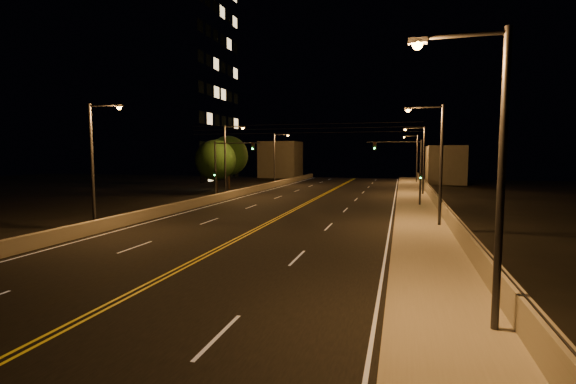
% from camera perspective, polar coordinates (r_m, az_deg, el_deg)
% --- Properties ---
extents(ground, '(160.00, 160.00, 0.00)m').
position_cam_1_polar(ground, '(13.65, -30.68, -17.11)').
color(ground, black).
rests_on(ground, ground).
extents(road, '(18.00, 120.00, 0.02)m').
position_cam_1_polar(road, '(30.55, -2.64, -4.24)').
color(road, black).
rests_on(road, ground).
extents(sidewalk, '(3.60, 120.00, 0.30)m').
position_cam_1_polar(sidewalk, '(29.13, 18.09, -4.68)').
color(sidewalk, gray).
rests_on(sidewalk, ground).
extents(curb, '(0.14, 120.00, 0.15)m').
position_cam_1_polar(curb, '(29.10, 14.40, -4.74)').
color(curb, gray).
rests_on(curb, ground).
extents(parapet_wall, '(0.30, 120.00, 1.00)m').
position_cam_1_polar(parapet_wall, '(29.16, 21.37, -3.47)').
color(parapet_wall, gray).
rests_on(parapet_wall, sidewalk).
extents(jersey_barrier, '(0.45, 120.00, 0.82)m').
position_cam_1_polar(jersey_barrier, '(34.56, -17.77, -2.71)').
color(jersey_barrier, gray).
rests_on(jersey_barrier, ground).
extents(distant_building_right, '(6.00, 10.00, 6.45)m').
position_cam_1_polar(distant_building_right, '(76.93, 20.66, 3.53)').
color(distant_building_right, slate).
rests_on(distant_building_right, ground).
extents(distant_building_left, '(8.00, 8.00, 7.70)m').
position_cam_1_polar(distant_building_left, '(90.48, -0.99, 4.46)').
color(distant_building_left, slate).
rests_on(distant_building_left, ground).
extents(parapet_rail, '(0.06, 120.00, 0.06)m').
position_cam_1_polar(parapet_rail, '(29.09, 21.41, -2.44)').
color(parapet_rail, black).
rests_on(parapet_rail, parapet_wall).
extents(lane_markings, '(17.32, 116.00, 0.00)m').
position_cam_1_polar(lane_markings, '(30.48, -2.68, -4.24)').
color(lane_markings, silver).
rests_on(lane_markings, road).
extents(streetlight_0, '(2.55, 0.28, 8.26)m').
position_cam_1_polar(streetlight_0, '(12.19, 25.86, 3.77)').
color(streetlight_0, '#2D2D33').
rests_on(streetlight_0, ground).
extents(streetlight_1, '(2.55, 0.28, 8.26)m').
position_cam_1_polar(streetlight_1, '(29.34, 19.66, 4.52)').
color(streetlight_1, '#2D2D33').
rests_on(streetlight_1, ground).
extents(streetlight_2, '(2.55, 0.28, 8.26)m').
position_cam_1_polar(streetlight_2, '(51.98, 17.75, 4.74)').
color(streetlight_2, '#2D2D33').
rests_on(streetlight_2, ground).
extents(streetlight_3, '(2.55, 0.28, 8.26)m').
position_cam_1_polar(streetlight_3, '(74.53, 17.00, 4.82)').
color(streetlight_3, '#2D2D33').
rests_on(streetlight_3, ground).
extents(streetlight_4, '(2.55, 0.28, 8.26)m').
position_cam_1_polar(streetlight_4, '(29.83, -24.81, 4.35)').
color(streetlight_4, '#2D2D33').
rests_on(streetlight_4, ground).
extents(streetlight_5, '(2.55, 0.28, 8.26)m').
position_cam_1_polar(streetlight_5, '(48.11, -8.27, 4.91)').
color(streetlight_5, '#2D2D33').
rests_on(streetlight_5, ground).
extents(streetlight_6, '(2.55, 0.28, 8.26)m').
position_cam_1_polar(streetlight_6, '(66.16, -1.62, 5.03)').
color(streetlight_6, '#2D2D33').
rests_on(streetlight_6, ground).
extents(traffic_signal_right, '(5.11, 0.31, 6.37)m').
position_cam_1_polar(traffic_signal_right, '(40.68, 16.33, 3.56)').
color(traffic_signal_right, '#2D2D33').
rests_on(traffic_signal_right, ground).
extents(traffic_signal_left, '(5.11, 0.31, 6.37)m').
position_cam_1_polar(traffic_signal_left, '(44.51, -8.78, 3.83)').
color(traffic_signal_left, '#2D2D33').
rests_on(traffic_signal_left, ground).
extents(overhead_wires, '(22.00, 0.03, 0.83)m').
position_cam_1_polar(overhead_wires, '(39.36, 1.60, 8.67)').
color(overhead_wires, black).
extents(building_tower, '(24.00, 15.00, 32.96)m').
position_cam_1_polar(building_tower, '(69.60, -18.61, 13.93)').
color(building_tower, slate).
rests_on(building_tower, ground).
extents(tree_0, '(5.02, 5.02, 6.80)m').
position_cam_1_polar(tree_0, '(52.25, -9.85, 4.32)').
color(tree_0, black).
rests_on(tree_0, ground).
extents(tree_1, '(5.62, 5.62, 7.62)m').
position_cam_1_polar(tree_1, '(60.12, -8.16, 4.94)').
color(tree_1, black).
rests_on(tree_1, ground).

